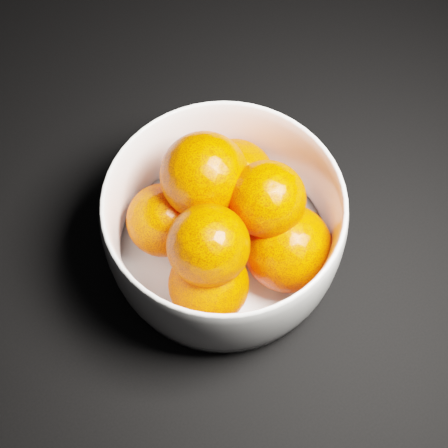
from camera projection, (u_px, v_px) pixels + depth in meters
bowl at (224, 227)px, 0.56m from camera, size 0.22×0.22×0.10m
orange_pile at (228, 219)px, 0.55m from camera, size 0.16×0.17×0.12m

